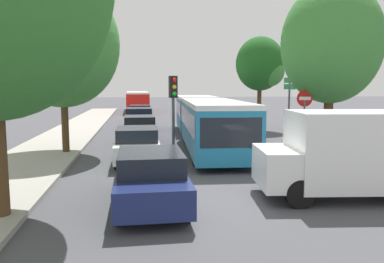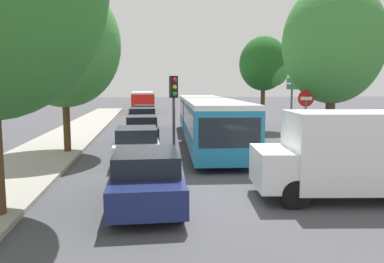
{
  "view_description": "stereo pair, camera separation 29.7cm",
  "coord_description": "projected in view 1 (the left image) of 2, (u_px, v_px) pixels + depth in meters",
  "views": [
    {
      "loc": [
        -1.97,
        -9.64,
        2.95
      ],
      "look_at": [
        0.2,
        4.85,
        1.2
      ],
      "focal_mm": 35.0,
      "sensor_mm": 36.0,
      "label": 1
    },
    {
      "loc": [
        -1.67,
        -9.68,
        2.95
      ],
      "look_at": [
        0.2,
        4.85,
        1.2
      ],
      "focal_mm": 35.0,
      "sensor_mm": 36.0,
      "label": 2
    }
  ],
  "objects": [
    {
      "name": "direction_sign_post",
      "position": [
        289.0,
        95.0,
        19.53
      ],
      "size": [
        0.1,
        1.4,
        3.6
      ],
      "rotation": [
        0.0,
        0.0,
        3.14
      ],
      "color": "#56595E",
      "rests_on": "ground"
    },
    {
      "name": "traffic_light",
      "position": [
        173.0,
        98.0,
        15.44
      ],
      "size": [
        0.36,
        0.39,
        3.4
      ],
      "rotation": [
        0.0,
        0.0,
        -1.36
      ],
      "color": "#56595E",
      "rests_on": "ground"
    },
    {
      "name": "no_entry_sign",
      "position": [
        304.0,
        112.0,
        15.8
      ],
      "size": [
        0.7,
        0.08,
        2.82
      ],
      "rotation": [
        0.0,
        0.0,
        -1.57
      ],
      "color": "#56595E",
      "rests_on": "ground"
    },
    {
      "name": "kerb_strip_left",
      "position": [
        79.0,
        128.0,
        26.65
      ],
      "size": [
        3.2,
        45.52,
        0.14
      ],
      "primitive_type": "cube",
      "color": "#9E998E",
      "rests_on": "ground"
    },
    {
      "name": "articulated_bus",
      "position": [
        204.0,
        117.0,
        20.12
      ],
      "size": [
        3.42,
        15.88,
        2.34
      ],
      "rotation": [
        0.0,
        0.0,
        -1.64
      ],
      "color": "teal",
      "rests_on": "ground"
    },
    {
      "name": "queued_car_navy",
      "position": [
        151.0,
        178.0,
        9.28
      ],
      "size": [
        1.7,
        3.98,
        1.38
      ],
      "rotation": [
        0.0,
        0.0,
        1.57
      ],
      "color": "navy",
      "rests_on": "ground"
    },
    {
      "name": "queued_car_silver",
      "position": [
        140.0,
        114.0,
        31.12
      ],
      "size": [
        1.79,
        4.19,
        1.46
      ],
      "rotation": [
        0.0,
        0.0,
        1.57
      ],
      "color": "#B7BABF",
      "rests_on": "ground"
    },
    {
      "name": "tree_right_near",
      "position": [
        331.0,
        43.0,
        15.98
      ],
      "size": [
        4.25,
        4.25,
        7.39
      ],
      "color": "#51381E",
      "rests_on": "ground"
    },
    {
      "name": "queued_car_white",
      "position": [
        137.0,
        145.0,
        14.68
      ],
      "size": [
        1.69,
        3.96,
        1.37
      ],
      "rotation": [
        0.0,
        0.0,
        1.57
      ],
      "color": "white",
      "rests_on": "ground"
    },
    {
      "name": "tree_right_mid",
      "position": [
        262.0,
        65.0,
        25.14
      ],
      "size": [
        3.26,
        3.26,
        6.32
      ],
      "color": "#51381E",
      "rests_on": "ground"
    },
    {
      "name": "city_bus_rear",
      "position": [
        137.0,
        100.0,
        44.56
      ],
      "size": [
        2.54,
        11.05,
        2.38
      ],
      "rotation": [
        0.0,
        0.0,
        1.58
      ],
      "color": "red",
      "rests_on": "ground"
    },
    {
      "name": "tree_left_mid",
      "position": [
        61.0,
        47.0,
        15.76
      ],
      "size": [
        4.84,
        4.84,
        7.46
      ],
      "color": "#51381E",
      "rests_on": "ground"
    },
    {
      "name": "queued_car_black",
      "position": [
        140.0,
        129.0,
        20.17
      ],
      "size": [
        1.72,
        4.04,
        1.4
      ],
      "rotation": [
        0.0,
        0.0,
        1.57
      ],
      "color": "black",
      "rests_on": "ground"
    },
    {
      "name": "white_van",
      "position": [
        360.0,
        152.0,
        9.91
      ],
      "size": [
        5.19,
        2.52,
        2.31
      ],
      "rotation": [
        0.0,
        0.0,
        3.02
      ],
      "color": "white",
      "rests_on": "ground"
    },
    {
      "name": "ground_plane",
      "position": [
        211.0,
        197.0,
        10.1
      ],
      "size": [
        200.0,
        200.0,
        0.0
      ],
      "primitive_type": "plane",
      "color": "#47474C"
    },
    {
      "name": "queued_car_blue",
      "position": [
        139.0,
        119.0,
        25.69
      ],
      "size": [
        1.87,
        4.4,
        1.53
      ],
      "rotation": [
        0.0,
        0.0,
        1.57
      ],
      "color": "#284799",
      "rests_on": "ground"
    }
  ]
}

